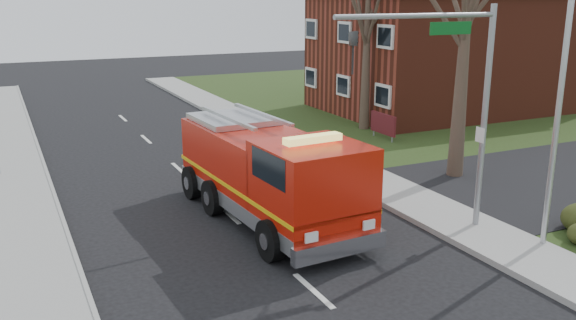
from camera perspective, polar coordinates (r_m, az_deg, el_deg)
name	(u,v)px	position (r m, az deg, el deg)	size (l,w,h in m)	color
ground	(313,291)	(15.33, 2.39, -12.14)	(120.00, 120.00, 0.00)	black
sidewalk_right	(503,245)	(18.77, 19.51, -7.50)	(2.40, 80.00, 0.15)	gray
brick_building	(449,51)	(39.48, 14.87, 9.80)	(15.40, 10.40, 7.25)	maroon
health_center_sign	(383,124)	(30.42, 8.90, 3.34)	(0.12, 2.00, 1.40)	#521318
bare_tree_far	(368,6)	(32.15, 7.50, 14.10)	(5.25, 5.25, 10.50)	#3E3025
traffic_signal_mast	(453,80)	(17.98, 15.19, 7.23)	(5.29, 0.18, 6.80)	gray
streetlight_pole	(559,91)	(17.97, 24.04, 5.94)	(1.48, 0.16, 8.40)	#B7BABF
fire_engine	(269,176)	(19.27, -1.75, -1.47)	(3.57, 8.44, 3.33)	#B91608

